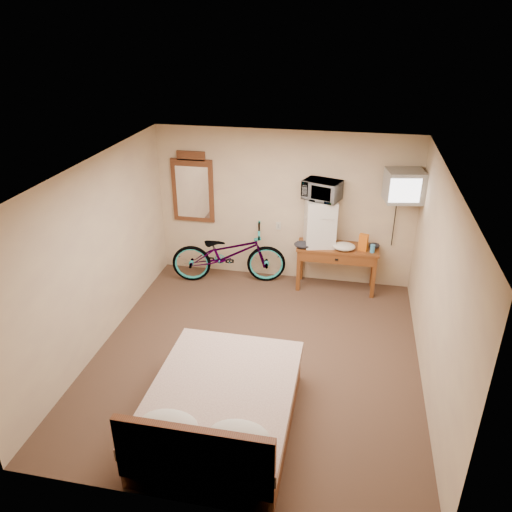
% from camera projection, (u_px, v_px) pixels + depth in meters
% --- Properties ---
extents(room, '(4.60, 4.64, 2.50)m').
position_uv_depth(room, '(256.00, 272.00, 6.05)').
color(room, '#4B3125').
rests_on(room, ground).
extents(desk, '(1.28, 0.50, 0.75)m').
position_uv_depth(desk, '(337.00, 255.00, 7.93)').
color(desk, brown).
rests_on(desk, floor).
extents(mini_fridge, '(0.55, 0.53, 0.75)m').
position_uv_depth(mini_fridge, '(320.00, 222.00, 7.82)').
color(mini_fridge, silver).
rests_on(mini_fridge, desk).
extents(microwave, '(0.64, 0.53, 0.30)m').
position_uv_depth(microwave, '(322.00, 190.00, 7.59)').
color(microwave, silver).
rests_on(microwave, mini_fridge).
extents(snack_bag, '(0.15, 0.12, 0.27)m').
position_uv_depth(snack_bag, '(363.00, 242.00, 7.72)').
color(snack_bag, '#D26012').
rests_on(snack_bag, desk).
extents(blue_cup, '(0.07, 0.07, 0.13)m').
position_uv_depth(blue_cup, '(373.00, 249.00, 7.68)').
color(blue_cup, '#3B90C9').
rests_on(blue_cup, desk).
extents(cloth_cream, '(0.36, 0.28, 0.11)m').
position_uv_depth(cloth_cream, '(344.00, 246.00, 7.77)').
color(cloth_cream, beige).
rests_on(cloth_cream, desk).
extents(cloth_dark_a, '(0.28, 0.21, 0.11)m').
position_uv_depth(cloth_dark_a, '(303.00, 245.00, 7.84)').
color(cloth_dark_a, black).
rests_on(cloth_dark_a, desk).
extents(cloth_dark_b, '(0.17, 0.14, 0.08)m').
position_uv_depth(cloth_dark_b, '(374.00, 245.00, 7.85)').
color(cloth_dark_b, black).
rests_on(cloth_dark_b, desk).
extents(crt_television, '(0.60, 0.64, 0.46)m').
position_uv_depth(crt_television, '(404.00, 186.00, 7.27)').
color(crt_television, black).
rests_on(crt_television, room).
extents(wall_mirror, '(0.70, 0.04, 1.20)m').
position_uv_depth(wall_mirror, '(193.00, 188.00, 8.23)').
color(wall_mirror, brown).
rests_on(wall_mirror, room).
extents(bicycle, '(1.98, 1.00, 0.99)m').
position_uv_depth(bicycle, '(229.00, 254.00, 8.25)').
color(bicycle, black).
rests_on(bicycle, floor).
extents(bed, '(1.51, 2.00, 0.90)m').
position_uv_depth(bed, '(220.00, 410.00, 5.28)').
color(bed, brown).
rests_on(bed, floor).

